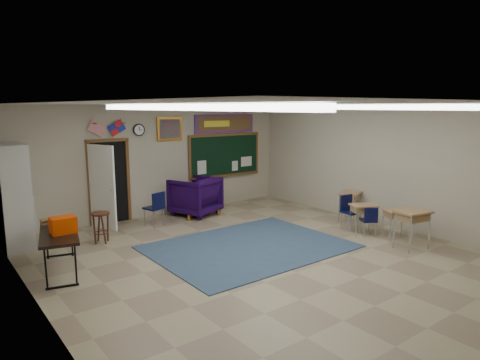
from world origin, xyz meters
TOP-DOWN VIEW (x-y plane):
  - floor at (0.00, 0.00)m, footprint 9.00×9.00m
  - back_wall at (0.00, 4.50)m, footprint 8.00×0.04m
  - left_wall at (-4.00, 0.00)m, footprint 0.04×9.00m
  - right_wall at (4.00, 0.00)m, footprint 0.04×9.00m
  - ceiling at (0.00, 0.00)m, footprint 8.00×9.00m
  - area_rug at (0.20, 0.80)m, footprint 4.00×3.00m
  - fluorescent_strips at (0.00, 0.00)m, footprint 3.86×6.00m
  - doorway at (-1.50, 4.35)m, footprint 1.10×0.89m
  - chalkboard at (2.20, 4.46)m, footprint 2.55×0.14m
  - bulletin_board at (2.20, 4.47)m, footprint 2.10×0.05m
  - framed_art_print at (0.35, 4.47)m, footprint 0.75×0.05m
  - wall_clock at (-0.55, 4.47)m, footprint 0.32×0.05m
  - wall_flags at (-1.40, 4.44)m, footprint 1.16×0.06m
  - storage_cabinet at (-3.71, 3.85)m, footprint 0.59×1.25m
  - wingback_armchair at (0.76, 3.87)m, footprint 1.45×1.47m
  - student_chair_reading at (-0.65, 3.53)m, footprint 0.53×0.53m
  - student_chair_desk_a at (2.89, -0.24)m, footprint 0.48×0.48m
  - student_chair_desk_b at (2.98, 0.32)m, footprint 0.45×0.45m
  - student_desk_front_left at (2.93, -0.06)m, footprint 0.72×0.66m
  - student_desk_front_right at (3.64, 0.88)m, footprint 0.76×0.67m
  - student_desk_back_left at (2.84, -1.35)m, footprint 0.76×0.62m
  - student_desk_back_right at (3.20, -0.76)m, footprint 0.69×0.63m
  - folding_table at (-3.34, 1.84)m, footprint 1.05×1.95m
  - wooden_stool at (-2.18, 3.00)m, footprint 0.39×0.39m

SIDE VIEW (x-z plane):
  - floor at x=0.00m, z-range 0.00..0.00m
  - area_rug at x=0.20m, z-range 0.00..0.02m
  - student_chair_desk_a at x=2.89m, z-range 0.00..0.70m
  - wooden_stool at x=-2.18m, z-range 0.01..0.69m
  - student_desk_back_right at x=3.20m, z-range 0.04..0.71m
  - student_desk_front_left at x=2.93m, z-range 0.04..0.74m
  - student_chair_desk_b at x=2.98m, z-range 0.00..0.83m
  - folding_table at x=-3.34m, z-range -0.11..0.95m
  - student_desk_front_right at x=3.64m, z-range 0.04..0.80m
  - student_chair_reading at x=-0.65m, z-range 0.00..0.87m
  - student_desk_back_left at x=2.84m, z-range 0.05..0.87m
  - wingback_armchair at x=0.76m, z-range 0.00..1.05m
  - doorway at x=-1.50m, z-range -0.02..2.14m
  - storage_cabinet at x=-3.71m, z-range 0.00..2.20m
  - chalkboard at x=2.20m, z-range 0.81..2.11m
  - back_wall at x=0.00m, z-range 0.00..3.00m
  - left_wall at x=-4.00m, z-range 0.00..3.00m
  - right_wall at x=4.00m, z-range 0.00..3.00m
  - framed_art_print at x=0.35m, z-range 2.02..2.67m
  - wall_clock at x=-0.55m, z-range 2.19..2.51m
  - bulletin_board at x=2.20m, z-range 2.18..2.73m
  - wall_flags at x=-1.40m, z-range 2.13..2.83m
  - fluorescent_strips at x=0.00m, z-range 2.89..2.99m
  - ceiling at x=0.00m, z-range 2.98..3.02m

